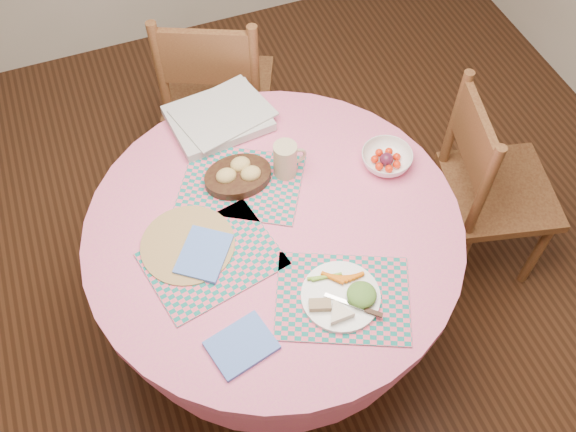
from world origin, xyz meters
name	(u,v)px	position (x,y,z in m)	size (l,w,h in m)	color
ground	(277,326)	(0.00, 0.00, 0.00)	(4.00, 4.00, 0.00)	#331C0F
dining_table	(275,257)	(0.00, 0.00, 0.56)	(1.24, 1.24, 0.75)	#E76B85
chair_right	(489,185)	(0.91, 0.05, 0.48)	(0.50, 0.51, 0.93)	brown
chair_back	(217,92)	(0.07, 0.90, 0.51)	(0.59, 0.58, 0.97)	brown
placemat_front	(343,298)	(0.10, -0.32, 0.75)	(0.40, 0.30, 0.01)	#147169
placemat_left	(212,259)	(-0.22, -0.05, 0.75)	(0.40, 0.30, 0.01)	#147169
placemat_back	(242,183)	(-0.04, 0.20, 0.75)	(0.40, 0.30, 0.01)	#147169
wicker_trivet	(188,245)	(-0.28, 0.02, 0.76)	(0.30, 0.30, 0.01)	#9E7744
napkin_near	(242,345)	(-0.23, -0.36, 0.76)	(0.18, 0.14, 0.01)	#4E74CA
napkin_far	(204,254)	(-0.24, -0.03, 0.76)	(0.18, 0.14, 0.01)	#4E74CA
dinner_plate	(344,296)	(0.10, -0.33, 0.77)	(0.24, 0.24, 0.05)	white
bread_bowl	(238,175)	(-0.05, 0.22, 0.78)	(0.23, 0.23, 0.08)	black
latte_mug	(286,159)	(0.12, 0.19, 0.82)	(0.12, 0.08, 0.13)	tan
fruit_bowl	(386,159)	(0.45, 0.10, 0.78)	(0.23, 0.23, 0.05)	white
newspaper_stack	(219,117)	(-0.03, 0.50, 0.78)	(0.39, 0.32, 0.04)	silver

